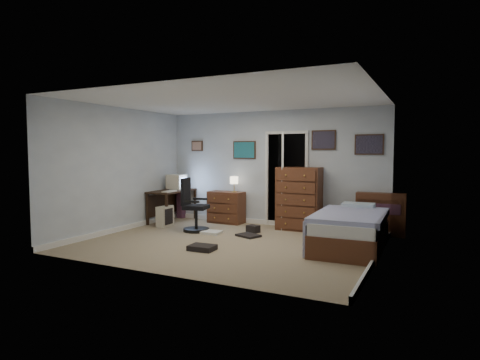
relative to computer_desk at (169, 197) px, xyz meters
name	(u,v)px	position (x,y,z in m)	size (l,w,h in m)	color
floor	(229,244)	(2.29, -1.37, -0.57)	(5.00, 4.00, 0.02)	gray
computer_desk	(169,197)	(0.00, 0.00, 0.00)	(0.62, 1.28, 0.73)	black
crt_monitor	(177,182)	(0.11, 0.15, 0.35)	(0.39, 0.36, 0.35)	beige
keyboard	(169,191)	(0.27, -0.35, 0.18)	(0.15, 0.39, 0.02)	beige
pc_tower	(165,216)	(0.29, -0.55, -0.34)	(0.21, 0.41, 0.44)	beige
office_chair	(193,211)	(1.13, -0.73, -0.14)	(0.62, 0.62, 1.08)	black
media_stack	(181,202)	(-0.03, 0.53, -0.17)	(0.16, 0.16, 0.79)	maroon
low_dresser	(226,207)	(1.28, 0.41, -0.21)	(0.80, 0.40, 0.71)	brown
table_lamp	(234,181)	(1.48, 0.41, 0.40)	(0.19, 0.19, 0.35)	gold
doorway	(291,179)	(2.63, 0.90, 0.44)	(0.96, 1.12, 2.05)	black
tall_dresser	(299,199)	(3.01, 0.38, 0.08)	(0.88, 0.52, 1.29)	brown
headboard_bookcase	(380,213)	(4.59, 0.50, -0.13)	(0.92, 0.25, 0.82)	brown
bed	(350,229)	(4.27, -0.80, -0.25)	(1.15, 2.07, 0.67)	brown
wall_posters	(296,145)	(2.86, 0.61, 1.19)	(4.38, 0.04, 0.60)	#331E11
floor_clutter	(226,237)	(2.09, -1.14, -0.52)	(1.21, 1.97, 0.15)	black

